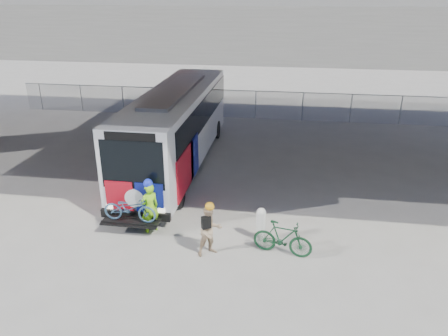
% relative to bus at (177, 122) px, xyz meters
% --- Properties ---
extents(ground, '(160.00, 160.00, 0.00)m').
position_rel_bus_xyz_m(ground, '(2.00, -3.46, -2.11)').
color(ground, '#9E9991').
rests_on(ground, ground).
extents(bus, '(2.67, 12.91, 3.69)m').
position_rel_bus_xyz_m(bus, '(0.00, 0.00, 0.00)').
color(bus, silver).
rests_on(bus, ground).
extents(overpass, '(40.00, 16.00, 7.95)m').
position_rel_bus_xyz_m(overpass, '(2.00, 0.54, 4.44)').
color(overpass, '#605E59').
rests_on(overpass, ground).
extents(chainlink_fence, '(30.00, 0.06, 30.00)m').
position_rel_bus_xyz_m(chainlink_fence, '(2.00, 8.54, -0.68)').
color(chainlink_fence, gray).
rests_on(chainlink_fence, ground).
extents(brick_buildings, '(54.00, 22.00, 12.00)m').
position_rel_bus_xyz_m(brick_buildings, '(3.23, 44.77, 3.31)').
color(brick_buildings, brown).
rests_on(brick_buildings, ground).
extents(bollard, '(0.31, 0.31, 1.20)m').
position_rel_bus_xyz_m(bollard, '(4.47, -6.31, -1.46)').
color(bollard, white).
rests_on(bollard, ground).
extents(cyclist_hivis, '(0.78, 0.77, 1.99)m').
position_rel_bus_xyz_m(cyclist_hivis, '(0.63, -6.31, -1.15)').
color(cyclist_hivis, '#93EF19').
rests_on(cyclist_hivis, ground).
extents(cyclist_tan, '(1.04, 0.99, 1.86)m').
position_rel_bus_xyz_m(cyclist_tan, '(2.94, -7.42, -1.23)').
color(cyclist_tan, tan).
rests_on(cyclist_tan, ground).
extents(bike_parked, '(1.98, 0.91, 1.15)m').
position_rel_bus_xyz_m(bike_parked, '(5.22, -7.06, -1.53)').
color(bike_parked, '#133D22').
rests_on(bike_parked, ground).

